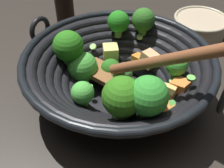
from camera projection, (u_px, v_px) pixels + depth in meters
ground_plane at (118, 98)px, 0.55m from camera, size 4.00×4.00×0.00m
wok at (119, 72)px, 0.50m from camera, size 0.35×0.40×0.22m
soy_sauce_bottle at (64, 7)px, 0.70m from camera, size 0.05×0.05×0.18m
prep_bowl at (200, 26)px, 0.71m from camera, size 0.14×0.14×0.05m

